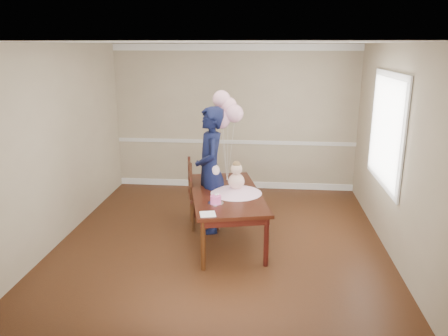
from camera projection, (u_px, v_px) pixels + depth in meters
floor at (221, 243)px, 6.11m from camera, size 4.50×5.00×0.00m
ceiling at (220, 42)px, 5.37m from camera, size 4.50×5.00×0.02m
wall_back at (235, 118)px, 8.14m from camera, size 4.50×0.02×2.70m
wall_front at (186, 223)px, 3.35m from camera, size 4.50×0.02×2.70m
wall_left at (57, 145)px, 5.95m from camera, size 0.02×5.00×2.70m
wall_right at (397, 153)px, 5.53m from camera, size 0.02×5.00×2.70m
chair_rail_trim at (235, 142)px, 8.25m from camera, size 4.50×0.02×0.07m
crown_molding at (235, 47)px, 7.78m from camera, size 4.50×0.02×0.12m
baseboard_trim at (234, 184)px, 8.48m from camera, size 4.50×0.02×0.12m
window_frame at (387, 130)px, 5.95m from camera, size 0.02×1.66×1.56m
window_blinds at (385, 130)px, 5.96m from camera, size 0.01×1.50×1.40m
dining_table_top at (226, 194)px, 6.06m from camera, size 1.33×2.02×0.05m
table_apron at (226, 198)px, 6.08m from camera, size 1.21×1.91×0.09m
table_leg_fl at (203, 245)px, 5.29m from camera, size 0.08×0.08×0.65m
table_leg_fr at (266, 242)px, 5.39m from camera, size 0.08×0.08×0.65m
table_leg_bl at (194, 198)px, 6.93m from camera, size 0.08×0.08×0.65m
table_leg_br at (243, 196)px, 7.03m from camera, size 0.08×0.08×0.65m
baby_skirt at (236, 190)px, 6.02m from camera, size 0.85×0.85×0.09m
baby_torso at (236, 181)px, 5.99m from camera, size 0.22×0.22×0.22m
baby_head at (236, 169)px, 5.94m from camera, size 0.16×0.16×0.16m
baby_hair at (236, 165)px, 5.92m from camera, size 0.11×0.11×0.11m
cake_platter at (216, 203)px, 5.63m from camera, size 0.25×0.25×0.01m
birthday_cake at (216, 199)px, 5.62m from camera, size 0.17×0.17×0.09m
cake_flower_a at (216, 195)px, 5.60m from camera, size 0.03×0.03×0.03m
cake_flower_b at (218, 194)px, 5.63m from camera, size 0.03×0.03×0.03m
rose_vase_near at (214, 181)px, 6.29m from camera, size 0.11×0.11×0.15m
roses_near at (214, 170)px, 6.24m from camera, size 0.18×0.18×0.18m
napkin at (208, 214)px, 5.26m from camera, size 0.22×0.22×0.01m
balloon_weight at (227, 180)px, 6.56m from camera, size 0.04×0.04×0.02m
balloon_a at (221, 120)px, 6.29m from camera, size 0.26×0.26×0.26m
balloon_b at (234, 113)px, 6.25m from camera, size 0.26×0.26×0.26m
balloon_c at (228, 106)px, 6.35m from camera, size 0.26×0.26×0.26m
balloon_d at (221, 99)px, 6.33m from camera, size 0.26×0.26×0.26m
balloon_ribbon_a at (224, 155)px, 6.44m from camera, size 0.08×0.02×0.78m
balloon_ribbon_b at (231, 152)px, 6.42m from camera, size 0.10×0.03×0.87m
balloon_ribbon_c at (228, 148)px, 6.47m from camera, size 0.01×0.09×0.97m
balloon_ribbon_d at (225, 145)px, 6.46m from camera, size 0.10×0.08×1.06m
dining_chair_seat at (204, 197)px, 6.57m from camera, size 0.55×0.55×0.05m
chair_leg_fl at (193, 217)px, 6.44m from camera, size 0.05×0.05×0.44m
chair_leg_fr at (218, 216)px, 6.49m from camera, size 0.05×0.05×0.44m
chair_leg_bl at (191, 208)px, 6.79m from camera, size 0.05×0.05×0.44m
chair_leg_br at (215, 207)px, 6.84m from camera, size 0.05×0.05×0.44m
chair_back_post_l at (191, 182)px, 6.29m from camera, size 0.05×0.05×0.58m
chair_back_post_r at (189, 175)px, 6.64m from camera, size 0.05×0.05×0.58m
chair_slat_low at (190, 186)px, 6.50m from camera, size 0.13×0.41×0.05m
chair_slat_mid at (190, 176)px, 6.45m from camera, size 0.13×0.41×0.05m
chair_slat_top at (190, 165)px, 6.41m from camera, size 0.13×0.41×0.05m
woman at (210, 170)px, 6.31m from camera, size 0.59×0.75×1.84m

